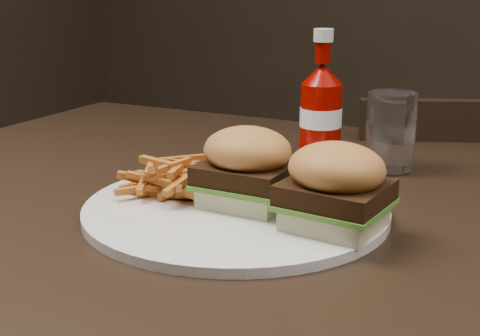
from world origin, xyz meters
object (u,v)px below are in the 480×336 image
at_px(ketchup_bottle, 320,125).
at_px(chair_far, 429,279).
at_px(tumbler, 391,131).
at_px(plate, 236,209).
at_px(dining_table, 297,212).

bearing_deg(ketchup_bottle, chair_far, 76.75).
relative_size(ketchup_bottle, tumbler, 1.08).
bearing_deg(chair_far, tumbler, 66.15).
bearing_deg(tumbler, chair_far, 89.07).
bearing_deg(ketchup_bottle, tumbler, 17.78).
relative_size(chair_far, plate, 1.07).
height_order(dining_table, plate, plate).
height_order(plate, tumbler, tumbler).
relative_size(plate, tumbler, 3.28).
bearing_deg(chair_far, dining_table, 59.12).
distance_m(ketchup_bottle, tumbler, 0.09).
relative_size(plate, ketchup_bottle, 3.03).
height_order(chair_far, plate, plate).
height_order(dining_table, tumbler, tumbler).
relative_size(dining_table, tumbler, 11.70).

